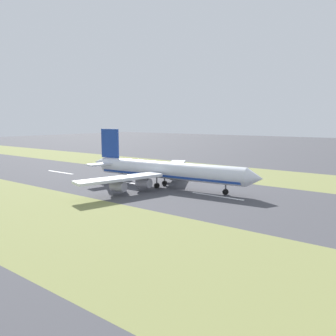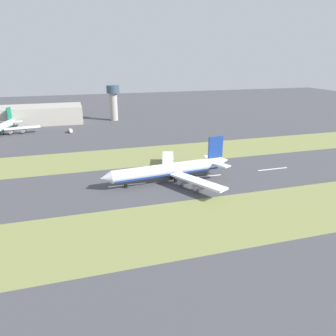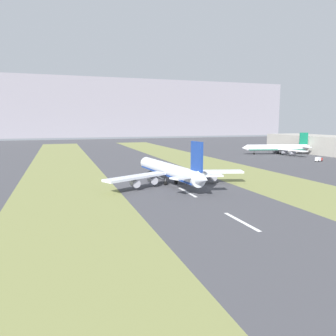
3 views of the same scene
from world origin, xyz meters
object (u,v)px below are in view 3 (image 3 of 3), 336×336
at_px(airplane_main_jet, 170,171).
at_px(terminal_building, 325,145).
at_px(airplane_parked_apron, 278,148).
at_px(service_truck, 319,159).

height_order(airplane_main_jet, terminal_building, airplane_main_jet).
height_order(airplane_parked_apron, service_truck, airplane_parked_apron).
bearing_deg(airplane_parked_apron, service_truck, -96.53).
bearing_deg(service_truck, airplane_main_jet, -159.83).
relative_size(terminal_building, airplane_parked_apron, 1.94).
xyz_separation_m(airplane_main_jet, terminal_building, (174.36, 92.31, 1.66)).
bearing_deg(terminal_building, airplane_parked_apron, 172.22).
bearing_deg(airplane_main_jet, terminal_building, 27.90).
relative_size(airplane_parked_apron, service_truck, 9.44).
bearing_deg(airplane_parked_apron, terminal_building, -7.78).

